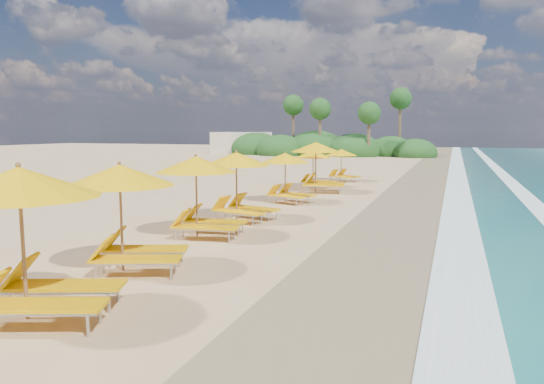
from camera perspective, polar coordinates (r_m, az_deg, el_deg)
name	(u,v)px	position (r m, az deg, el deg)	size (l,w,h in m)	color
ground	(272,230)	(15.65, 0.00, -4.36)	(160.00, 160.00, 0.00)	tan
wet_sand	(403,239)	(14.79, 14.78, -5.26)	(4.00, 160.00, 0.01)	#877550
surf_foam	(507,246)	(14.80, 25.29, -5.62)	(4.00, 160.00, 0.01)	white
station_2	(35,232)	(9.01, -25.51, -4.18)	(3.35, 3.30, 2.61)	olive
station_3	(130,210)	(11.40, -15.97, -1.98)	(3.16, 3.11, 2.44)	olive
station_4	(202,191)	(14.62, -7.95, 0.16)	(2.86, 2.71, 2.43)	olive
station_5	(241,181)	(17.19, -3.59, 1.23)	(2.97, 2.86, 2.42)	olive
station_6	(288,174)	(21.36, 1.88, 2.05)	(2.80, 2.74, 2.19)	olive
station_7	(320,163)	(25.09, 5.47, 3.27)	(3.05, 2.90, 2.58)	olive
station_8	(316,166)	(27.17, 5.02, 2.96)	(2.45, 2.33, 2.06)	olive
station_9	(343,163)	(30.71, 8.12, 3.32)	(2.68, 2.68, 2.00)	olive
treeline	(323,147)	(61.85, 5.88, 5.12)	(25.80, 8.80, 9.74)	#163D14
beach_building	(241,143)	(68.12, -3.52, 5.67)	(7.00, 5.00, 2.80)	beige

